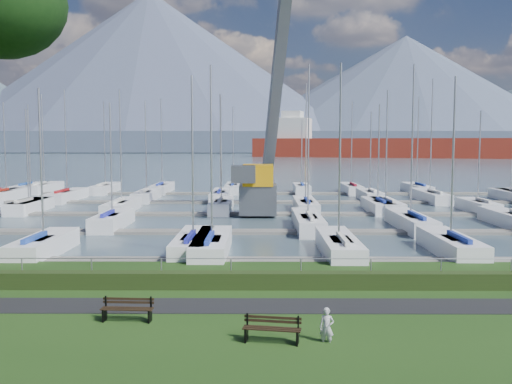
{
  "coord_description": "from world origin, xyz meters",
  "views": [
    {
      "loc": [
        0.22,
        -24.04,
        6.2
      ],
      "look_at": [
        0.0,
        12.0,
        3.0
      ],
      "focal_mm": 40.0,
      "sensor_mm": 36.0,
      "label": 1
    }
  ],
  "objects_px": {
    "person": "(327,323)",
    "crane": "(263,151)",
    "bench_right": "(272,329)",
    "bench_left": "(127,309)"
  },
  "relations": [
    {
      "from": "person",
      "to": "crane",
      "type": "distance_m",
      "value": 33.79
    },
    {
      "from": "bench_left",
      "to": "person",
      "type": "bearing_deg",
      "value": -13.87
    },
    {
      "from": "bench_left",
      "to": "crane",
      "type": "relative_size",
      "value": 0.08
    },
    {
      "from": "bench_left",
      "to": "bench_right",
      "type": "distance_m",
      "value": 5.38
    },
    {
      "from": "bench_right",
      "to": "person",
      "type": "distance_m",
      "value": 1.7
    },
    {
      "from": "bench_left",
      "to": "bench_right",
      "type": "bearing_deg",
      "value": -19.4
    },
    {
      "from": "bench_left",
      "to": "crane",
      "type": "xyz_separation_m",
      "value": [
        4.9,
        31.36,
        4.91
      ]
    },
    {
      "from": "bench_right",
      "to": "person",
      "type": "height_order",
      "value": "person"
    },
    {
      "from": "crane",
      "to": "bench_left",
      "type": "bearing_deg",
      "value": -98.75
    },
    {
      "from": "bench_right",
      "to": "crane",
      "type": "relative_size",
      "value": 0.08
    }
  ]
}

